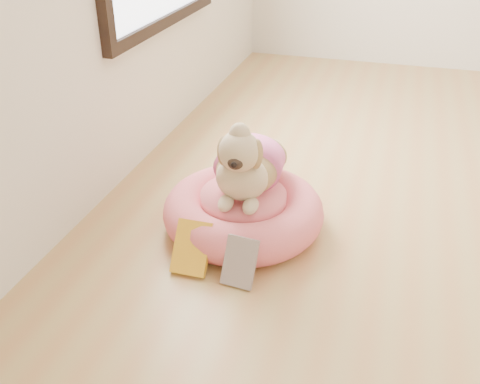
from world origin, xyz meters
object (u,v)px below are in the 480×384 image
(pet_bed, at_px, (243,211))
(book_yellow, at_px, (192,248))
(dog, at_px, (247,151))
(book_white, at_px, (240,262))

(pet_bed, xyz_separation_m, book_yellow, (-0.11, -0.32, 0.01))
(dog, bearing_deg, book_white, -81.81)
(book_white, bearing_deg, book_yellow, 177.82)
(dog, bearing_deg, book_yellow, -113.03)
(pet_bed, relative_size, book_yellow, 3.27)
(pet_bed, bearing_deg, dog, 74.88)
(book_yellow, relative_size, book_white, 1.12)
(dog, relative_size, book_yellow, 2.38)
(dog, distance_m, book_yellow, 0.46)
(book_yellow, bearing_deg, pet_bed, 69.96)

